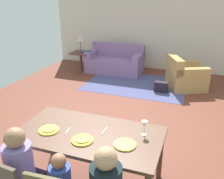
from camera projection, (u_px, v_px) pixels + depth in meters
name	position (u px, v px, depth m)	size (l,w,h in m)	color
ground_plane	(122.00, 113.00, 5.15)	(6.59, 6.60, 0.02)	brown
back_wall	(156.00, 25.00, 7.56)	(6.59, 0.10, 2.70)	beige
dining_table	(89.00, 138.00, 3.04)	(1.75, 0.93, 0.76)	brown
plate_near_man	(49.00, 130.00, 3.05)	(0.25, 0.25, 0.02)	yellow
pizza_near_man	(49.00, 129.00, 3.05)	(0.17, 0.17, 0.01)	gold
plate_near_child	(82.00, 140.00, 2.85)	(0.25, 0.25, 0.02)	yellow
pizza_near_child	(82.00, 139.00, 2.84)	(0.17, 0.17, 0.01)	gold
plate_near_woman	(125.00, 145.00, 2.77)	(0.25, 0.25, 0.02)	yellow
wine_glass	(144.00, 125.00, 2.92)	(0.07, 0.07, 0.19)	silver
fork	(68.00, 131.00, 3.05)	(0.02, 0.15, 0.01)	silver
knife	(104.00, 131.00, 3.05)	(0.01, 0.17, 0.01)	silver
person_man	(24.00, 175.00, 2.69)	(0.30, 0.41, 1.11)	#343557
area_rug	(136.00, 84.00, 6.68)	(2.60, 1.80, 0.01)	#4C4D7F
couch	(115.00, 62.00, 7.60)	(1.65, 0.86, 0.82)	#8E6A9F
armchair	(185.00, 76.00, 6.34)	(1.14, 1.13, 0.82)	tan
side_table	(81.00, 59.00, 7.66)	(0.56, 0.56, 0.58)	brown
table_lamp	(80.00, 38.00, 7.43)	(0.26, 0.26, 0.54)	#4C4843
book_lower	(86.00, 52.00, 7.51)	(0.22, 0.16, 0.03)	#9D332C
book_upper	(87.00, 51.00, 7.53)	(0.22, 0.16, 0.03)	#334B81
handbag	(161.00, 87.00, 6.15)	(0.32, 0.16, 0.26)	black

